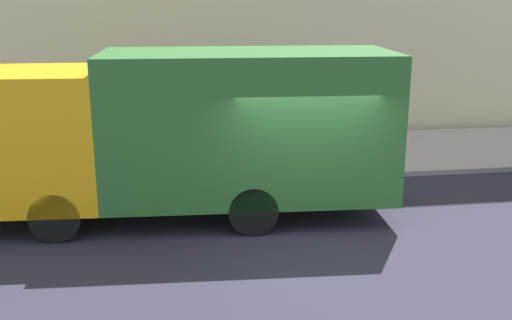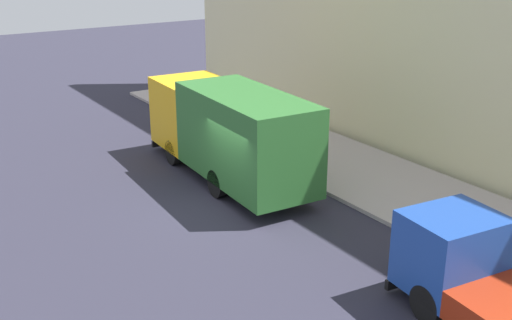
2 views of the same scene
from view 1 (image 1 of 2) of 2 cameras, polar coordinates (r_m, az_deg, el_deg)
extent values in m
plane|color=#2B2938|center=(11.01, 4.59, -6.82)|extent=(80.00, 80.00, 0.00)
cube|color=#B1A5A2|center=(15.77, 0.48, 0.38)|extent=(4.24, 30.00, 0.13)
cube|color=#F0AF12|center=(11.77, -20.25, 2.13)|extent=(2.47, 2.64, 2.41)
cube|color=#2C672C|center=(11.37, -0.74, 3.44)|extent=(2.61, 5.47, 2.71)
cylinder|color=black|center=(11.03, -18.43, -5.10)|extent=(0.35, 0.90, 0.89)
cylinder|color=black|center=(12.91, -16.48, -1.95)|extent=(0.35, 0.90, 0.89)
cylinder|color=black|center=(10.77, -0.28, -4.77)|extent=(0.35, 0.90, 0.89)
cylinder|color=black|center=(12.69, -1.09, -1.60)|extent=(0.35, 0.90, 0.89)
cylinder|color=#48394F|center=(14.09, -13.80, 0.18)|extent=(0.37, 0.37, 0.87)
cylinder|color=maroon|center=(13.93, -13.98, 3.01)|extent=(0.49, 0.49, 0.56)
sphere|color=#936747|center=(13.85, -14.08, 4.55)|extent=(0.20, 0.20, 0.20)
cone|color=orange|center=(14.23, -22.35, -1.00)|extent=(0.41, 0.41, 0.59)
cylinder|color=#4C5156|center=(13.57, -5.12, 3.24)|extent=(0.08, 0.08, 2.36)
cube|color=blue|center=(13.41, -5.30, 7.13)|extent=(0.44, 0.03, 0.36)
camera|label=2|loc=(17.54, 81.55, 14.30)|focal=44.05mm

